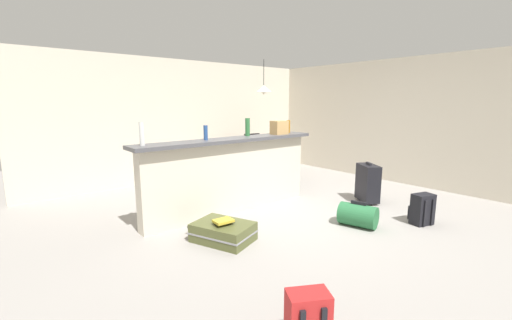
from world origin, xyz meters
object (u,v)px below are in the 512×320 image
object	(u,v)px
bottle_green	(248,127)
suitcase_flat_olive	(223,232)
grocery_bag	(279,128)
book_stack	(224,221)
dining_chair_far_side	(249,151)
bottle_blue	(206,133)
dining_table	(264,148)
dining_chair_near_partition	(280,158)
duffel_bag_green	(358,215)
suitcase_upright_black	(368,183)
backpack_black	(422,210)
pendant_lamp	(264,89)
bottle_white	(142,134)
bottle_amber	(288,126)

from	to	relation	value
bottle_green	suitcase_flat_olive	xyz separation A→B (m)	(-1.09, -0.89, -1.15)
grocery_bag	book_stack	distance (m)	2.07
suitcase_flat_olive	dining_chair_far_side	bearing A→B (deg)	46.33
bottle_blue	dining_table	distance (m)	2.71
bottle_green	book_stack	xyz separation A→B (m)	(-1.09, -0.90, -1.00)
grocery_bag	dining_chair_near_partition	bearing A→B (deg)	45.10
suitcase_flat_olive	duffel_bag_green	bearing A→B (deg)	-25.04
suitcase_upright_black	backpack_black	distance (m)	1.08
pendant_lamp	grocery_bag	bearing A→B (deg)	-122.37
backpack_black	suitcase_flat_olive	bearing A→B (deg)	151.77
bottle_green	backpack_black	world-z (taller)	bottle_green
duffel_bag_green	bottle_white	bearing A→B (deg)	144.69
bottle_amber	dining_chair_near_partition	distance (m)	1.21
dining_chair_far_side	grocery_bag	bearing A→B (deg)	-116.23
suitcase_flat_olive	bottle_blue	bearing A→B (deg)	69.88
dining_table	book_stack	distance (m)	3.43
dining_chair_far_side	suitcase_flat_olive	size ratio (longest dim) A/B	1.04
suitcase_flat_olive	suitcase_upright_black	distance (m)	2.72
bottle_white	duffel_bag_green	xyz separation A→B (m)	(2.24, -1.59, -1.11)
pendant_lamp	suitcase_flat_olive	size ratio (longest dim) A/B	0.79
backpack_black	book_stack	distance (m)	2.70
bottle_blue	suitcase_upright_black	bearing A→B (deg)	-24.79
bottle_white	dining_table	distance (m)	3.53
bottle_white	dining_table	world-z (taller)	bottle_white
dining_table	backpack_black	world-z (taller)	dining_table
bottle_white	pendant_lamp	distance (m)	3.46
pendant_lamp	suitcase_flat_olive	xyz separation A→B (m)	(-2.53, -2.15, -1.80)
dining_chair_far_side	backpack_black	xyz separation A→B (m)	(-0.25, -4.04, -0.31)
suitcase_flat_olive	suitcase_upright_black	world-z (taller)	suitcase_upright_black
dining_chair_far_side	pendant_lamp	xyz separation A→B (m)	(-0.10, -0.61, 1.39)
bottle_blue	bottle_amber	xyz separation A→B (m)	(1.64, 0.01, 0.01)
bottle_white	bottle_amber	distance (m)	2.55
dining_table	suitcase_flat_olive	xyz separation A→B (m)	(-2.59, -2.20, -0.54)
bottle_green	duffel_bag_green	size ratio (longest dim) A/B	0.51
bottle_amber	suitcase_upright_black	distance (m)	1.61
bottle_blue	dining_chair_near_partition	world-z (taller)	bottle_blue
dining_chair_far_side	backpack_black	distance (m)	4.05
bottle_blue	book_stack	xyz separation A→B (m)	(-0.31, -0.86, -0.97)
dining_chair_far_side	duffel_bag_green	size ratio (longest dim) A/B	1.71
bottle_green	dining_chair_far_side	xyz separation A→B (m)	(1.54, 1.87, -0.74)
duffel_bag_green	book_stack	xyz separation A→B (m)	(-1.65, 0.75, 0.10)
bottle_amber	dining_chair_far_side	world-z (taller)	bottle_amber
dining_chair_near_partition	suitcase_flat_olive	distance (m)	3.04
grocery_bag	bottle_green	bearing A→B (deg)	167.70
bottle_green	backpack_black	distance (m)	2.73
suitcase_flat_olive	dining_table	bearing A→B (deg)	40.32
dining_chair_far_side	duffel_bag_green	bearing A→B (deg)	-105.62
suitcase_upright_black	backpack_black	size ratio (longest dim) A/B	1.60
dining_table	pendant_lamp	xyz separation A→B (m)	(-0.06, -0.05, 1.26)
bottle_white	dining_chair_far_side	world-z (taller)	bottle_white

